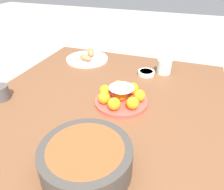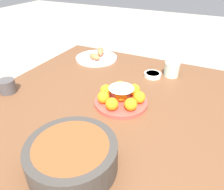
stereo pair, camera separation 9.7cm
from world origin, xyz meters
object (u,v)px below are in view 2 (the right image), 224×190
Objects in this scene: cake_plate at (121,97)px; cup_near at (7,86)px; cup_far at (172,69)px; dining_table at (104,117)px; seafood_platter at (97,57)px; serving_bowl at (72,156)px; sauce_bowl at (153,75)px.

cake_plate is 3.02× the size of cup_near.
dining_table is at bearing -28.57° from cup_far.
seafood_platter reaches higher than dining_table.
cake_plate is at bearing -177.98° from serving_bowl.
cup_far is at bearing 160.08° from cake_plate.
cake_plate is 0.39m from serving_bowl.
sauce_bowl is 0.75m from cup_near.
dining_table is 0.52m from seafood_platter.
serving_bowl is 1.03× the size of seafood_platter.
dining_table is 4.34× the size of serving_bowl.
cup_far reaches higher than dining_table.
cup_near is at bearing -51.77° from cup_far.
seafood_platter is 3.33× the size of cup_far.
cup_far reaches higher than sauce_bowl.
serving_bowl is 0.88m from seafood_platter.
dining_table is 15.26× the size of cup_near.
cake_plate reaches higher than sauce_bowl.
dining_table is 4.48× the size of seafood_platter.
seafood_platter is at bearing -138.97° from cake_plate.
dining_table is 0.38m from sauce_bowl.
sauce_bowl is at bearing 77.86° from seafood_platter.
sauce_bowl is 1.19× the size of cup_near.
cup_near reaches higher than dining_table.
serving_bowl is 0.71m from sauce_bowl.
serving_bowl is 0.60m from cup_near.
cake_plate is at bearing -8.40° from sauce_bowl.
sauce_bowl reaches higher than dining_table.
cake_plate reaches higher than cup_far.
serving_bowl is 3.51× the size of cup_near.
seafood_platter is (-0.41, -0.36, -0.02)m from cake_plate.
cup_near is at bearing -17.74° from seafood_platter.
cup_near is 0.98× the size of cup_far.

